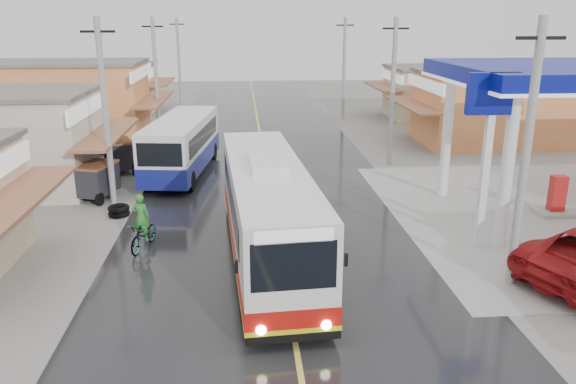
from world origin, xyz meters
name	(u,v)px	position (x,y,z in m)	size (l,w,h in m)	color
ground	(286,291)	(0.00, 0.00, 0.00)	(120.00, 120.00, 0.00)	slate
road	(265,167)	(0.00, 15.00, 0.01)	(12.00, 90.00, 0.02)	black
centre_line	(265,166)	(0.00, 15.00, 0.02)	(0.15, 90.00, 0.01)	#D8CC4C
shopfronts_left	(43,158)	(-13.00, 18.00, 0.00)	(11.00, 44.00, 5.20)	tan
shopfronts_right	(552,175)	(15.00, 12.00, 0.00)	(11.00, 44.00, 4.80)	#BCB3A4
utility_poles_left	(141,165)	(-7.00, 16.00, 0.00)	(1.60, 50.00, 8.00)	gray
utility_poles_right	(388,164)	(7.00, 15.00, 0.00)	(1.60, 36.00, 8.00)	gray
coach_bus	(267,211)	(-0.45, 2.46, 1.74)	(3.30, 11.65, 3.60)	silver
second_bus	(182,145)	(-4.39, 13.85, 1.59)	(3.48, 9.10, 2.94)	silver
cyclist	(143,231)	(-4.82, 3.70, 0.69)	(1.18, 2.07, 2.11)	black
tricycle_near	(96,179)	(-7.88, 9.79, 0.95)	(1.94, 2.46, 1.66)	#26262D
tricycle_far	(118,154)	(-7.90, 14.56, 0.99)	(2.15, 2.45, 1.74)	#26262D
tyre_stack	(119,211)	(-6.45, 7.35, 0.23)	(0.89, 0.89, 0.46)	black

